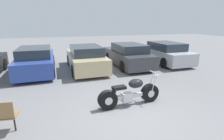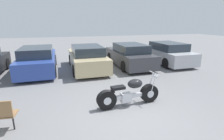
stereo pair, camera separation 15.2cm
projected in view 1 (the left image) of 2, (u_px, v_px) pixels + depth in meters
name	position (u px, v px, depth m)	size (l,w,h in m)	color
ground_plane	(131.00, 113.00, 5.35)	(60.00, 60.00, 0.00)	slate
motorcycle	(129.00, 93.00, 5.78)	(2.20, 0.62, 1.03)	black
parked_car_blue	(36.00, 60.00, 9.61)	(1.89, 4.52, 1.40)	#2D479E
parked_car_champagne	(86.00, 58.00, 10.20)	(1.89, 4.52, 1.40)	#C6B284
parked_car_dark_grey	(128.00, 55.00, 11.10)	(1.89, 4.52, 1.40)	#3D3D42
parked_car_silver	(164.00, 53.00, 11.94)	(1.89, 4.52, 1.40)	#BCBCC1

